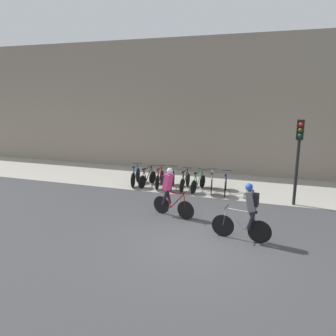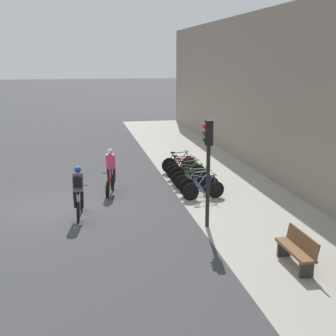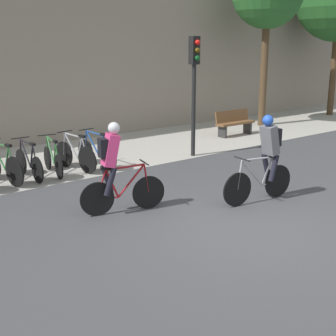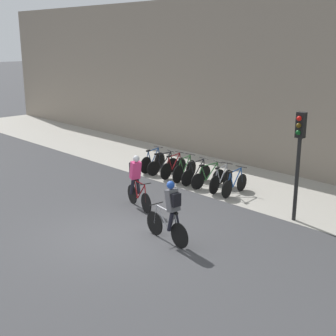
{
  "view_description": "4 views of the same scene",
  "coord_description": "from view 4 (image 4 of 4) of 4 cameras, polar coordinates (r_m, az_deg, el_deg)",
  "views": [
    {
      "loc": [
        2.16,
        -8.61,
        4.34
      ],
      "look_at": [
        -1.82,
        3.13,
        1.5
      ],
      "focal_mm": 35.0,
      "sensor_mm": 36.0,
      "label": 1
    },
    {
      "loc": [
        16.36,
        0.87,
        5.21
      ],
      "look_at": [
        -0.1,
        4.06,
        1.22
      ],
      "focal_mm": 50.0,
      "sensor_mm": 36.0,
      "label": 2
    },
    {
      "loc": [
        -5.84,
        -5.26,
        3.16
      ],
      "look_at": [
        -0.29,
        1.81,
        0.77
      ],
      "focal_mm": 50.0,
      "sensor_mm": 36.0,
      "label": 3
    },
    {
      "loc": [
        9.89,
        -7.56,
        5.44
      ],
      "look_at": [
        -1.43,
        3.54,
        1.04
      ],
      "focal_mm": 50.0,
      "sensor_mm": 36.0,
      "label": 4
    }
  ],
  "objects": [
    {
      "name": "parked_bike_7",
      "position": [
        16.98,
        8.11,
        -1.94
      ],
      "size": [
        0.46,
        1.66,
        0.96
      ],
      "color": "black",
      "rests_on": "ground"
    },
    {
      "name": "parked_bike_1",
      "position": [
        19.37,
        -0.63,
        0.36
      ],
      "size": [
        0.46,
        1.55,
        0.94
      ],
      "color": "black",
      "rests_on": "ground"
    },
    {
      "name": "kerb_strip",
      "position": [
        18.22,
        10.44,
        -2.11
      ],
      "size": [
        44.0,
        4.5,
        0.01
      ],
      "primitive_type": "cube",
      "color": "#A39E93",
      "rests_on": "ground"
    },
    {
      "name": "parked_bike_2",
      "position": [
        18.93,
        0.67,
        0.07
      ],
      "size": [
        0.46,
        1.65,
        0.97
      ],
      "color": "black",
      "rests_on": "ground"
    },
    {
      "name": "building_facade",
      "position": [
        19.63,
        15.35,
        9.67
      ],
      "size": [
        44.0,
        0.6,
        7.25
      ],
      "primitive_type": "cube",
      "color": "gray",
      "rests_on": "ground"
    },
    {
      "name": "parked_bike_0",
      "position": [
        19.8,
        -1.87,
        0.79
      ],
      "size": [
        0.46,
        1.66,
        0.99
      ],
      "color": "black",
      "rests_on": "ground"
    },
    {
      "name": "parked_bike_3",
      "position": [
        18.51,
        2.04,
        -0.25
      ],
      "size": [
        0.48,
        1.65,
        0.99
      ],
      "color": "black",
      "rests_on": "ground"
    },
    {
      "name": "parked_bike_6",
      "position": [
        17.34,
        6.49,
        -1.47
      ],
      "size": [
        0.46,
        1.65,
        0.98
      ],
      "color": "black",
      "rests_on": "ground"
    },
    {
      "name": "traffic_light_pole",
      "position": [
        14.44,
        15.68,
        2.54
      ],
      "size": [
        0.26,
        0.3,
        3.37
      ],
      "color": "black",
      "rests_on": "ground"
    },
    {
      "name": "parked_bike_5",
      "position": [
        17.72,
        4.93,
        -1.13
      ],
      "size": [
        0.46,
        1.63,
        0.94
      ],
      "color": "black",
      "rests_on": "ground"
    },
    {
      "name": "cyclist_pink",
      "position": [
        15.48,
        -3.87,
        -1.41
      ],
      "size": [
        1.65,
        0.6,
        1.77
      ],
      "color": "black",
      "rests_on": "ground"
    },
    {
      "name": "ground",
      "position": [
        13.58,
        -6.5,
        -8.21
      ],
      "size": [
        200.0,
        200.0,
        0.0
      ],
      "primitive_type": "plane",
      "color": "#3D3D3F"
    },
    {
      "name": "cyclist_grey",
      "position": [
        12.68,
        0.34,
        -5.25
      ],
      "size": [
        1.8,
        0.49,
        1.79
      ],
      "color": "black",
      "rests_on": "ground"
    },
    {
      "name": "parked_bike_4",
      "position": [
        18.11,
        3.45,
        -0.71
      ],
      "size": [
        0.46,
        1.64,
        0.95
      ],
      "color": "black",
      "rests_on": "ground"
    }
  ]
}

